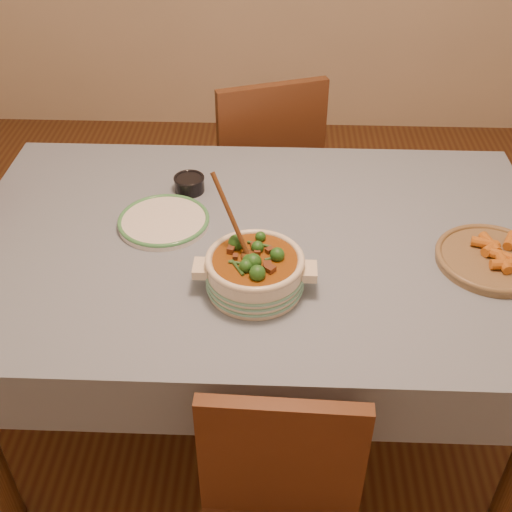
# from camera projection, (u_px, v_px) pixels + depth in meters

# --- Properties ---
(floor) EXTENTS (4.50, 4.50, 0.00)m
(floor) POSITION_uv_depth(u_px,v_px,m) (256.00, 408.00, 2.29)
(floor) COLOR #4F2916
(floor) RESTS_ON ground
(dining_table) EXTENTS (1.68, 1.08, 0.76)m
(dining_table) POSITION_uv_depth(u_px,v_px,m) (256.00, 263.00, 1.88)
(dining_table) COLOR brown
(dining_table) RESTS_ON floor
(stew_casserole) EXTENTS (0.31, 0.25, 0.30)m
(stew_casserole) POSITION_uv_depth(u_px,v_px,m) (255.00, 269.00, 1.61)
(stew_casserole) COLOR #EEE2C7
(stew_casserole) RESTS_ON dining_table
(white_plate) EXTENTS (0.31, 0.31, 0.02)m
(white_plate) POSITION_uv_depth(u_px,v_px,m) (164.00, 221.00, 1.87)
(white_plate) COLOR white
(white_plate) RESTS_ON dining_table
(condiment_bowl) EXTENTS (0.12, 0.12, 0.05)m
(condiment_bowl) POSITION_uv_depth(u_px,v_px,m) (189.00, 183.00, 2.00)
(condiment_bowl) COLOR black
(condiment_bowl) RESTS_ON dining_table
(fried_plate) EXTENTS (0.36, 0.36, 0.05)m
(fried_plate) POSITION_uv_depth(u_px,v_px,m) (492.00, 257.00, 1.72)
(fried_plate) COLOR olive
(fried_plate) RESTS_ON dining_table
(chair_far) EXTENTS (0.54, 0.54, 0.91)m
(chair_far) POSITION_uv_depth(u_px,v_px,m) (263.00, 166.00, 2.63)
(chair_far) COLOR brown
(chair_far) RESTS_ON floor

